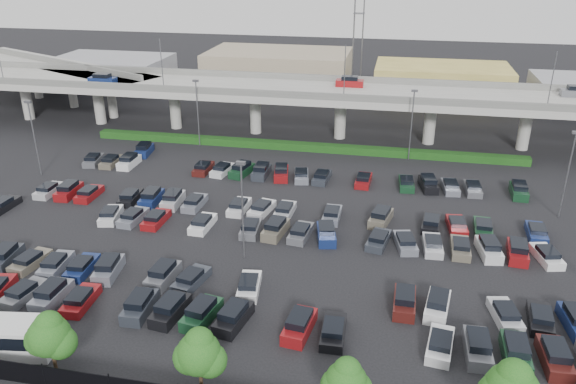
{
  "coord_description": "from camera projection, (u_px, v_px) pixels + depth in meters",
  "views": [
    {
      "loc": [
        13.83,
        -54.85,
        28.62
      ],
      "look_at": [
        1.97,
        4.46,
        2.0
      ],
      "focal_mm": 35.0,
      "sensor_mm": 36.0,
      "label": 1
    }
  ],
  "objects": [
    {
      "name": "ground",
      "position": [
        263.0,
        222.0,
        63.24
      ],
      "size": [
        280.0,
        280.0,
        0.0
      ],
      "primitive_type": "plane",
      "color": "black"
    },
    {
      "name": "overpass",
      "position": [
        309.0,
        94.0,
        89.2
      ],
      "size": [
        150.0,
        13.0,
        15.8
      ],
      "color": "#989790",
      "rests_on": "ground"
    },
    {
      "name": "on_ramp",
      "position": [
        53.0,
        68.0,
        108.47
      ],
      "size": [
        50.93,
        30.13,
        8.8
      ],
      "color": "#989790",
      "rests_on": "ground"
    },
    {
      "name": "hedge",
      "position": [
        302.0,
        147.0,
        85.46
      ],
      "size": [
        66.0,
        1.6,
        1.1
      ],
      "primitive_type": "cube",
      "color": "#123810",
      "rests_on": "ground"
    },
    {
      "name": "tree_row",
      "position": [
        180.0,
        351.0,
        37.89
      ],
      "size": [
        65.07,
        3.66,
        5.94
      ],
      "color": "#332316",
      "rests_on": "ground"
    },
    {
      "name": "shuttle_bus",
      "position": [
        1.0,
        336.0,
        42.61
      ],
      "size": [
        8.53,
        3.97,
        2.64
      ],
      "color": "silver",
      "rests_on": "ground"
    },
    {
      "name": "parked_cars",
      "position": [
        253.0,
        234.0,
        59.3
      ],
      "size": [
        63.07,
        41.63,
        1.67
      ],
      "color": "#BCBCC1",
      "rests_on": "ground"
    },
    {
      "name": "light_poles",
      "position": [
        231.0,
        162.0,
        63.26
      ],
      "size": [
        66.9,
        48.38,
        10.3
      ],
      "color": "#535358",
      "rests_on": "ground"
    },
    {
      "name": "distant_buildings",
      "position": [
        392.0,
        78.0,
        114.99
      ],
      "size": [
        138.0,
        24.0,
        9.0
      ],
      "color": "gray",
      "rests_on": "ground"
    },
    {
      "name": "comm_tower",
      "position": [
        359.0,
        10.0,
        122.65
      ],
      "size": [
        2.4,
        2.4,
        30.0
      ],
      "color": "#535358",
      "rests_on": "ground"
    }
  ]
}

